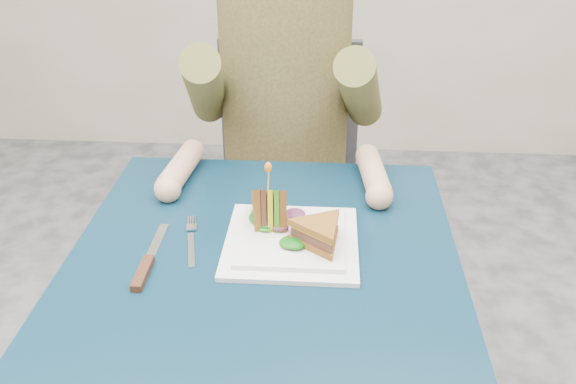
# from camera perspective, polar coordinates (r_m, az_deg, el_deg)

# --- Properties ---
(table) EXTENTS (0.75, 0.75, 0.73)m
(table) POSITION_cam_1_polar(r_m,az_deg,el_deg) (1.25, -2.12, -8.19)
(table) COLOR #081F2E
(table) RESTS_ON ground
(chair) EXTENTS (0.42, 0.40, 0.93)m
(chair) POSITION_cam_1_polar(r_m,az_deg,el_deg) (1.86, -0.05, 1.56)
(chair) COLOR #47474C
(chair) RESTS_ON ground
(diner) EXTENTS (0.54, 0.59, 0.74)m
(diner) POSITION_cam_1_polar(r_m,az_deg,el_deg) (1.61, -0.33, 11.49)
(diner) COLOR #4C4322
(diner) RESTS_ON chair
(plate) EXTENTS (0.26, 0.26, 0.02)m
(plate) POSITION_cam_1_polar(r_m,az_deg,el_deg) (1.20, 0.32, -4.56)
(plate) COLOR white
(plate) RESTS_ON table
(sandwich_flat) EXTENTS (0.18, 0.18, 0.05)m
(sandwich_flat) POSITION_cam_1_polar(r_m,az_deg,el_deg) (1.16, 2.96, -3.87)
(sandwich_flat) COLOR brown
(sandwich_flat) RESTS_ON plate
(sandwich_upright) EXTENTS (0.09, 0.14, 0.14)m
(sandwich_upright) POSITION_cam_1_polar(r_m,az_deg,el_deg) (1.22, -1.80, -1.53)
(sandwich_upright) COLOR brown
(sandwich_upright) RESTS_ON plate
(fork) EXTENTS (0.05, 0.18, 0.01)m
(fork) POSITION_cam_1_polar(r_m,az_deg,el_deg) (1.23, -9.03, -4.60)
(fork) COLOR silver
(fork) RESTS_ON table
(knife) EXTENTS (0.02, 0.22, 0.02)m
(knife) POSITION_cam_1_polar(r_m,az_deg,el_deg) (1.17, -13.19, -6.84)
(knife) COLOR silver
(knife) RESTS_ON table
(toothpick) EXTENTS (0.01, 0.01, 0.06)m
(toothpick) POSITION_cam_1_polar(r_m,az_deg,el_deg) (1.19, -1.84, 1.12)
(toothpick) COLOR tan
(toothpick) RESTS_ON sandwich_upright
(toothpick_frill) EXTENTS (0.01, 0.01, 0.02)m
(toothpick_frill) POSITION_cam_1_polar(r_m,az_deg,el_deg) (1.17, -1.86, 2.32)
(toothpick_frill) COLOR orange
(toothpick_frill) RESTS_ON sandwich_upright
(lettuce_spill) EXTENTS (0.15, 0.13, 0.02)m
(lettuce_spill) POSITION_cam_1_polar(r_m,az_deg,el_deg) (1.20, 0.59, -3.46)
(lettuce_spill) COLOR #337A14
(lettuce_spill) RESTS_ON plate
(onion_ring) EXTENTS (0.04, 0.04, 0.02)m
(onion_ring) POSITION_cam_1_polar(r_m,az_deg,el_deg) (1.19, 1.06, -3.41)
(onion_ring) COLOR #9E4C7A
(onion_ring) RESTS_ON plate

